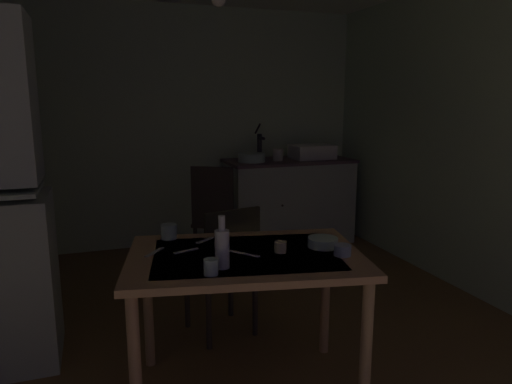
{
  "coord_description": "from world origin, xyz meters",
  "views": [
    {
      "loc": [
        -0.86,
        -2.85,
        1.55
      ],
      "look_at": [
        0.16,
        0.1,
        0.93
      ],
      "focal_mm": 33.05,
      "sensor_mm": 36.0,
      "label": 1
    }
  ],
  "objects_px": {
    "dining_table": "(245,272)",
    "chair_far_side": "(225,267)",
    "chair_by_counter": "(216,216)",
    "hand_pump": "(260,144)",
    "mixing_bowl_counter": "(252,158)",
    "glass_bottle": "(222,247)",
    "teacup_mint": "(280,247)",
    "serving_bowl_wide": "(323,242)",
    "sink_basin": "(312,151)"
  },
  "relations": [
    {
      "from": "dining_table",
      "to": "chair_far_side",
      "type": "height_order",
      "value": "chair_far_side"
    },
    {
      "from": "dining_table",
      "to": "chair_by_counter",
      "type": "relative_size",
      "value": 1.35
    },
    {
      "from": "hand_pump",
      "to": "mixing_bowl_counter",
      "type": "bearing_deg",
      "value": -141.98
    },
    {
      "from": "hand_pump",
      "to": "glass_bottle",
      "type": "height_order",
      "value": "hand_pump"
    },
    {
      "from": "dining_table",
      "to": "chair_by_counter",
      "type": "distance_m",
      "value": 1.91
    },
    {
      "from": "hand_pump",
      "to": "teacup_mint",
      "type": "xyz_separation_m",
      "value": [
        -0.79,
        -2.54,
        -0.27
      ]
    },
    {
      "from": "hand_pump",
      "to": "dining_table",
      "type": "distance_m",
      "value": 2.71
    },
    {
      "from": "chair_by_counter",
      "to": "teacup_mint",
      "type": "relative_size",
      "value": 15.93
    },
    {
      "from": "teacup_mint",
      "to": "chair_by_counter",
      "type": "bearing_deg",
      "value": 85.72
    },
    {
      "from": "chair_far_side",
      "to": "serving_bowl_wide",
      "type": "relative_size",
      "value": 5.49
    },
    {
      "from": "chair_far_side",
      "to": "chair_by_counter",
      "type": "xyz_separation_m",
      "value": [
        0.26,
        1.24,
        0.03
      ]
    },
    {
      "from": "hand_pump",
      "to": "serving_bowl_wide",
      "type": "height_order",
      "value": "hand_pump"
    },
    {
      "from": "chair_far_side",
      "to": "chair_by_counter",
      "type": "height_order",
      "value": "chair_by_counter"
    },
    {
      "from": "dining_table",
      "to": "chair_by_counter",
      "type": "bearing_deg",
      "value": 80.31
    },
    {
      "from": "hand_pump",
      "to": "chair_by_counter",
      "type": "distance_m",
      "value": 1.07
    },
    {
      "from": "hand_pump",
      "to": "chair_by_counter",
      "type": "relative_size",
      "value": 0.4
    },
    {
      "from": "serving_bowl_wide",
      "to": "teacup_mint",
      "type": "xyz_separation_m",
      "value": [
        -0.25,
        -0.01,
        0.0
      ]
    },
    {
      "from": "dining_table",
      "to": "teacup_mint",
      "type": "bearing_deg",
      "value": -12.29
    },
    {
      "from": "mixing_bowl_counter",
      "to": "dining_table",
      "type": "height_order",
      "value": "mixing_bowl_counter"
    },
    {
      "from": "teacup_mint",
      "to": "dining_table",
      "type": "bearing_deg",
      "value": 167.71
    },
    {
      "from": "chair_by_counter",
      "to": "sink_basin",
      "type": "bearing_deg",
      "value": 25.18
    },
    {
      "from": "glass_bottle",
      "to": "hand_pump",
      "type": "bearing_deg",
      "value": 66.99
    },
    {
      "from": "mixing_bowl_counter",
      "to": "chair_by_counter",
      "type": "height_order",
      "value": "mixing_bowl_counter"
    },
    {
      "from": "chair_by_counter",
      "to": "glass_bottle",
      "type": "height_order",
      "value": "glass_bottle"
    },
    {
      "from": "glass_bottle",
      "to": "chair_far_side",
      "type": "bearing_deg",
      "value": 74.19
    },
    {
      "from": "chair_far_side",
      "to": "teacup_mint",
      "type": "height_order",
      "value": "chair_far_side"
    },
    {
      "from": "dining_table",
      "to": "serving_bowl_wide",
      "type": "relative_size",
      "value": 8.17
    },
    {
      "from": "hand_pump",
      "to": "chair_far_side",
      "type": "height_order",
      "value": "hand_pump"
    },
    {
      "from": "sink_basin",
      "to": "glass_bottle",
      "type": "xyz_separation_m",
      "value": [
        -1.72,
        -2.62,
        -0.11
      ]
    },
    {
      "from": "teacup_mint",
      "to": "mixing_bowl_counter",
      "type": "bearing_deg",
      "value": 74.73
    },
    {
      "from": "chair_by_counter",
      "to": "glass_bottle",
      "type": "xyz_separation_m",
      "value": [
        -0.48,
        -2.04,
        0.37
      ]
    },
    {
      "from": "dining_table",
      "to": "glass_bottle",
      "type": "distance_m",
      "value": 0.3
    },
    {
      "from": "sink_basin",
      "to": "hand_pump",
      "type": "xyz_separation_m",
      "value": [
        -0.59,
        0.05,
        0.09
      ]
    },
    {
      "from": "sink_basin",
      "to": "serving_bowl_wide",
      "type": "height_order",
      "value": "sink_basin"
    },
    {
      "from": "chair_far_side",
      "to": "teacup_mint",
      "type": "bearing_deg",
      "value": -80.18
    },
    {
      "from": "chair_far_side",
      "to": "chair_by_counter",
      "type": "relative_size",
      "value": 0.91
    },
    {
      "from": "serving_bowl_wide",
      "to": "dining_table",
      "type": "bearing_deg",
      "value": 176.38
    },
    {
      "from": "sink_basin",
      "to": "glass_bottle",
      "type": "height_order",
      "value": "sink_basin"
    },
    {
      "from": "mixing_bowl_counter",
      "to": "teacup_mint",
      "type": "distance_m",
      "value": 2.54
    },
    {
      "from": "mixing_bowl_counter",
      "to": "glass_bottle",
      "type": "relative_size",
      "value": 1.12
    },
    {
      "from": "chair_far_side",
      "to": "teacup_mint",
      "type": "xyz_separation_m",
      "value": [
        0.12,
        -0.67,
        0.33
      ]
    },
    {
      "from": "sink_basin",
      "to": "chair_by_counter",
      "type": "height_order",
      "value": "sink_basin"
    },
    {
      "from": "dining_table",
      "to": "chair_far_side",
      "type": "relative_size",
      "value": 1.49
    },
    {
      "from": "chair_by_counter",
      "to": "mixing_bowl_counter",
      "type": "bearing_deg",
      "value": 45.39
    },
    {
      "from": "mixing_bowl_counter",
      "to": "hand_pump",
      "type": "bearing_deg",
      "value": 38.02
    },
    {
      "from": "mixing_bowl_counter",
      "to": "dining_table",
      "type": "xyz_separation_m",
      "value": [
        -0.85,
        -2.41,
        -0.28
      ]
    },
    {
      "from": "serving_bowl_wide",
      "to": "chair_by_counter",
      "type": "bearing_deg",
      "value": 93.17
    },
    {
      "from": "chair_by_counter",
      "to": "serving_bowl_wide",
      "type": "bearing_deg",
      "value": -86.83
    },
    {
      "from": "hand_pump",
      "to": "serving_bowl_wide",
      "type": "distance_m",
      "value": 2.6
    },
    {
      "from": "mixing_bowl_counter",
      "to": "glass_bottle",
      "type": "bearing_deg",
      "value": -111.45
    }
  ]
}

